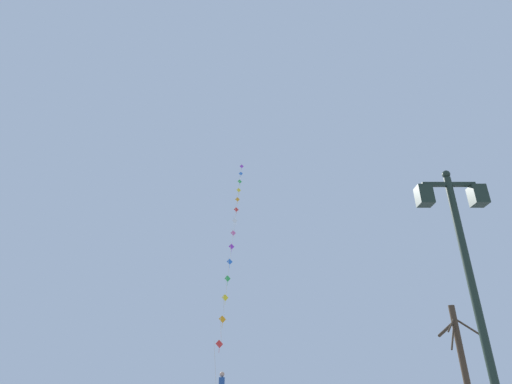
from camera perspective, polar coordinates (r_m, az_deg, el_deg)
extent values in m
cylinder|color=#1E2D23|center=(8.17, 29.42, -14.13)|extent=(0.14, 0.14, 5.07)
sphere|color=#1E2D23|center=(8.92, 25.88, 2.35)|extent=(0.16, 0.16, 0.16)
cube|color=#1E2D23|center=(8.83, 26.16, 1.02)|extent=(1.06, 0.08, 0.08)
cube|color=#1E2D23|center=(8.51, 23.25, -0.46)|extent=(0.28, 0.28, 0.40)
cube|color=beige|center=(8.51, 23.25, -0.46)|extent=(0.19, 0.19, 0.30)
cube|color=#1E2D23|center=(8.98, 29.51, -0.43)|extent=(0.28, 0.28, 0.40)
cube|color=beige|center=(8.98, 29.51, -0.43)|extent=(0.19, 0.19, 0.30)
cylinder|color=silver|center=(21.57, -5.61, -24.60)|extent=(0.10, 2.15, 2.94)
cylinder|color=silver|center=(23.26, -4.85, -19.33)|extent=(0.06, 1.04, 1.42)
cylinder|color=silver|center=(24.46, -4.43, -16.32)|extent=(0.06, 1.04, 1.42)
cylinder|color=silver|center=(25.72, -4.07, -13.59)|extent=(0.06, 1.04, 1.42)
cylinder|color=silver|center=(27.03, -3.75, -11.12)|extent=(0.06, 1.04, 1.42)
cylinder|color=silver|center=(28.39, -3.46, -8.88)|extent=(0.06, 1.04, 1.42)
cylinder|color=silver|center=(29.78, -3.21, -6.85)|extent=(0.06, 1.04, 1.42)
cylinder|color=silver|center=(31.22, -2.97, -5.01)|extent=(0.06, 1.04, 1.42)
cylinder|color=silver|center=(32.68, -2.76, -3.33)|extent=(0.06, 1.04, 1.42)
cylinder|color=silver|center=(34.16, -2.57, -1.79)|extent=(0.06, 1.04, 1.42)
cylinder|color=silver|center=(35.68, -2.40, -0.38)|extent=(0.06, 1.04, 1.42)
cylinder|color=silver|center=(37.21, -2.24, 0.91)|extent=(0.06, 1.04, 1.42)
cylinder|color=silver|center=(38.76, -2.09, 2.10)|extent=(0.06, 1.04, 1.42)
cylinder|color=silver|center=(40.32, -1.95, 3.20)|extent=(0.06, 1.04, 1.42)
cube|color=red|center=(22.69, -5.07, -20.96)|extent=(0.41, 0.09, 0.42)
cylinder|color=red|center=(22.67, -5.10, -21.70)|extent=(0.03, 0.06, 0.27)
cube|color=orange|center=(23.85, -4.63, -17.79)|extent=(0.41, 0.08, 0.42)
cylinder|color=orange|center=(23.81, -4.66, -18.53)|extent=(0.02, 0.05, 0.31)
cube|color=yellow|center=(25.08, -4.25, -14.92)|extent=(0.41, 0.08, 0.42)
cylinder|color=yellow|center=(25.03, -4.27, -15.58)|extent=(0.02, 0.05, 0.27)
cube|color=green|center=(26.37, -3.90, -12.32)|extent=(0.41, 0.11, 0.42)
cylinder|color=green|center=(26.30, -3.92, -12.97)|extent=(0.02, 0.02, 0.29)
cube|color=blue|center=(27.70, -3.60, -9.98)|extent=(0.42, 0.03, 0.42)
cylinder|color=blue|center=(27.62, -3.62, -10.58)|extent=(0.02, 0.05, 0.29)
cube|color=purple|center=(29.08, -3.33, -7.85)|extent=(0.42, 0.05, 0.42)
cylinder|color=purple|center=(28.99, -3.35, -8.41)|extent=(0.02, 0.06, 0.28)
cube|color=pink|center=(30.50, -3.09, -5.91)|extent=(0.42, 0.07, 0.42)
cylinder|color=pink|center=(30.41, -3.10, -6.38)|extent=(0.02, 0.02, 0.21)
cube|color=white|center=(31.94, -2.87, -4.15)|extent=(0.42, 0.04, 0.42)
cylinder|color=white|center=(31.85, -2.88, -4.59)|extent=(0.02, 0.03, 0.20)
cube|color=red|center=(33.42, -2.67, -2.54)|extent=(0.42, 0.02, 0.42)
cylinder|color=red|center=(33.31, -2.68, -2.97)|extent=(0.02, 0.04, 0.22)
cube|color=orange|center=(34.92, -2.48, -1.07)|extent=(0.41, 0.11, 0.42)
cylinder|color=orange|center=(34.80, -2.49, -1.51)|extent=(0.02, 0.03, 0.26)
cube|color=yellow|center=(36.44, -2.32, 0.28)|extent=(0.42, 0.03, 0.42)
cylinder|color=yellow|center=(36.30, -2.33, -0.17)|extent=(0.02, 0.03, 0.31)
cube|color=green|center=(37.98, -2.16, 1.52)|extent=(0.42, 0.07, 0.42)
cylinder|color=green|center=(37.85, -2.17, 1.15)|extent=(0.02, 0.05, 0.23)
cube|color=blue|center=(39.54, -2.02, 2.66)|extent=(0.41, 0.11, 0.42)
cylinder|color=blue|center=(39.42, -2.03, 2.33)|extent=(0.02, 0.03, 0.20)
cube|color=purple|center=(41.11, -1.89, 3.72)|extent=(0.42, 0.02, 0.42)
cylinder|color=purple|center=(40.97, -1.90, 3.38)|extent=(0.02, 0.03, 0.23)
sphere|color=tan|center=(19.66, -4.67, -24.69)|extent=(0.22, 0.22, 0.22)
cylinder|color=#264C8C|center=(19.88, -4.66, -25.42)|extent=(0.10, 0.39, 0.50)
cylinder|color=#423323|center=(19.05, 27.79, -20.54)|extent=(0.25, 0.25, 4.22)
cylinder|color=#423323|center=(18.67, 26.02, -17.24)|extent=(1.09, 0.68, 0.72)
cylinder|color=#423323|center=(19.30, 28.62, -16.81)|extent=(1.12, 0.25, 0.87)
cylinder|color=#423323|center=(18.47, 26.51, -16.71)|extent=(0.91, 1.16, 0.70)
cylinder|color=#423323|center=(18.66, 26.73, -17.87)|extent=(0.74, 0.76, 1.20)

